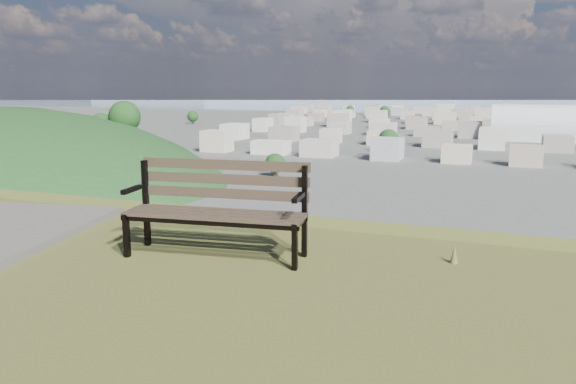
% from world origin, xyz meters
% --- Properties ---
extents(park_bench, '(1.84, 0.80, 0.93)m').
position_xyz_m(park_bench, '(0.16, 2.66, 25.53)').
color(park_bench, '#463928').
rests_on(park_bench, hilltop_mesa).
extents(arena, '(54.82, 24.56, 22.85)m').
position_xyz_m(arena, '(23.18, 297.87, 5.39)').
color(arena, silver).
rests_on(arena, ground).
extents(city_blocks, '(395.00, 361.00, 7.00)m').
position_xyz_m(city_blocks, '(0.00, 394.44, 3.50)').
color(city_blocks, beige).
rests_on(city_blocks, ground).
extents(city_trees, '(406.52, 387.20, 9.98)m').
position_xyz_m(city_trees, '(-26.39, 319.00, 4.83)').
color(city_trees, '#2E2317').
rests_on(city_trees, ground).
extents(bay_water, '(2400.00, 700.00, 0.12)m').
position_xyz_m(bay_water, '(0.00, 900.00, 0.00)').
color(bay_water, '#90A5B7').
rests_on(bay_water, ground).
extents(far_hills, '(2050.00, 340.00, 60.00)m').
position_xyz_m(far_hills, '(-60.92, 1402.93, 25.47)').
color(far_hills, '#8491A4').
rests_on(far_hills, ground).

